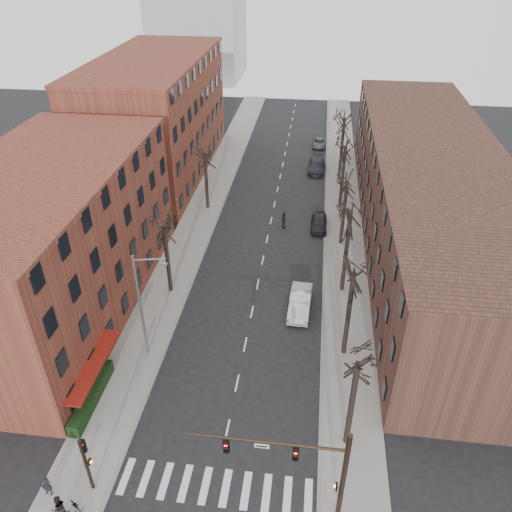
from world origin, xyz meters
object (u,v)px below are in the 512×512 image
(bicycle, at_px, (78,508))
(pedestrian_a, at_px, (46,485))
(silver_sedan, at_px, (300,302))
(parked_car_near, at_px, (319,222))
(parked_car_mid, at_px, (317,166))

(bicycle, bearing_deg, pedestrian_a, 102.01)
(silver_sedan, xyz_separation_m, parked_car_near, (1.29, 14.15, -0.09))
(pedestrian_a, height_order, bicycle, pedestrian_a)
(parked_car_mid, relative_size, bicycle, 3.36)
(parked_car_mid, xyz_separation_m, pedestrian_a, (-13.96, -47.99, 0.24))
(silver_sedan, bearing_deg, parked_car_mid, 90.99)
(parked_car_near, distance_m, bicycle, 35.72)
(silver_sedan, distance_m, parked_car_near, 14.21)
(silver_sedan, relative_size, bicycle, 3.22)
(pedestrian_a, relative_size, bicycle, 1.10)
(parked_car_near, relative_size, parked_car_mid, 0.82)
(parked_car_near, relative_size, bicycle, 2.76)
(silver_sedan, relative_size, pedestrian_a, 2.94)
(parked_car_near, height_order, bicycle, parked_car_near)
(silver_sedan, height_order, parked_car_near, silver_sedan)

